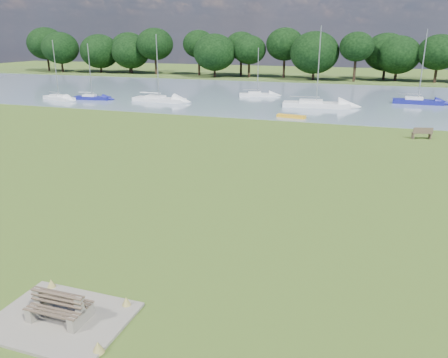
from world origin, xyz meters
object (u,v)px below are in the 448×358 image
(sailboat_4, at_px, (417,100))
(sailboat_2, at_px, (158,98))
(sailboat_7, at_px, (59,97))
(riverbank_bench, at_px, (422,133))
(kayak, at_px, (291,116))
(sailboat_6, at_px, (257,94))
(sailboat_3, at_px, (92,96))
(bench_pair, at_px, (59,307))
(sailboat_0, at_px, (315,103))

(sailboat_4, bearing_deg, sailboat_2, -163.59)
(sailboat_2, bearing_deg, sailboat_7, -164.59)
(riverbank_bench, relative_size, sailboat_4, 0.19)
(kayak, xyz_separation_m, sailboat_6, (-8.11, 15.97, 0.25))
(kayak, relative_size, sailboat_4, 0.34)
(sailboat_4, distance_m, sailboat_7, 48.93)
(sailboat_6, distance_m, sailboat_7, 28.37)
(riverbank_bench, bearing_deg, sailboat_6, 117.74)
(sailboat_3, xyz_separation_m, sailboat_4, (43.08, 10.45, 0.11))
(bench_pair, relative_size, sailboat_7, 0.23)
(sailboat_2, height_order, sailboat_7, sailboat_2)
(sailboat_7, bearing_deg, sailboat_6, 43.20)
(sailboat_0, relative_size, sailboat_2, 1.11)
(sailboat_7, bearing_deg, sailboat_3, 38.30)
(sailboat_3, distance_m, sailboat_6, 23.76)
(sailboat_7, bearing_deg, kayak, 11.16)
(bench_pair, distance_m, sailboat_2, 48.56)
(sailboat_0, relative_size, sailboat_4, 1.04)
(bench_pair, height_order, sailboat_3, sailboat_3)
(riverbank_bench, distance_m, sailboat_0, 18.69)
(sailboat_0, height_order, sailboat_3, sailboat_0)
(bench_pair, relative_size, riverbank_bench, 1.06)
(sailboat_0, bearing_deg, sailboat_7, -178.64)
(sailboat_4, xyz_separation_m, sailboat_7, (-47.40, -12.13, -0.11))
(kayak, distance_m, sailboat_0, 8.67)
(bench_pair, distance_m, sailboat_6, 54.54)
(sailboat_3, relative_size, sailboat_7, 0.95)
(sailboat_4, bearing_deg, riverbank_bench, -91.71)
(bench_pair, bearing_deg, riverbank_bench, 67.13)
(bench_pair, height_order, sailboat_2, sailboat_2)
(sailboat_3, xyz_separation_m, sailboat_6, (21.16, 10.81, -0.02))
(bench_pair, height_order, sailboat_4, sailboat_4)
(riverbank_bench, xyz_separation_m, sailboat_7, (-46.27, 9.89, -0.04))
(riverbank_bench, bearing_deg, sailboat_2, 142.93)
(sailboat_4, bearing_deg, kayak, -130.28)
(sailboat_6, bearing_deg, sailboat_4, -18.34)
(sailboat_4, relative_size, sailboat_6, 1.36)
(sailboat_3, bearing_deg, riverbank_bench, -24.63)
(riverbank_bench, xyz_separation_m, sailboat_6, (-20.80, 22.37, -0.06))
(kayak, distance_m, sailboat_4, 20.86)
(kayak, xyz_separation_m, sailboat_3, (-29.26, 5.17, 0.28))
(sailboat_2, bearing_deg, kayak, -15.49)
(bench_pair, distance_m, sailboat_4, 55.44)
(riverbank_bench, xyz_separation_m, sailboat_2, (-32.25, 12.96, -0.01))
(kayak, height_order, sailboat_6, sailboat_6)
(sailboat_0, height_order, sailboat_2, sailboat_0)
(bench_pair, xyz_separation_m, sailboat_7, (-33.32, 41.49, -0.03))
(sailboat_3, relative_size, sailboat_4, 0.81)
(bench_pair, bearing_deg, sailboat_0, 87.30)
(sailboat_2, height_order, sailboat_4, sailboat_4)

